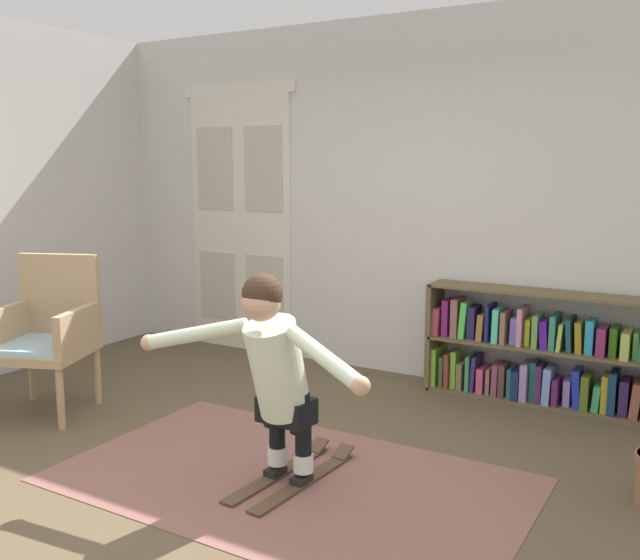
% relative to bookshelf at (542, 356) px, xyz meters
% --- Properties ---
extents(ground_plane, '(7.20, 7.20, 0.00)m').
position_rel_bookshelf_xyz_m(ground_plane, '(-1.09, -2.39, -0.36)').
color(ground_plane, brown).
extents(back_wall, '(6.00, 0.10, 2.90)m').
position_rel_bookshelf_xyz_m(back_wall, '(-1.09, 0.21, 1.09)').
color(back_wall, silver).
rests_on(back_wall, ground).
extents(double_door, '(1.22, 0.05, 2.45)m').
position_rel_bookshelf_xyz_m(double_door, '(-2.82, 0.15, 0.87)').
color(double_door, beige).
rests_on(double_door, ground).
extents(rug, '(2.58, 1.53, 0.01)m').
position_rel_bookshelf_xyz_m(rug, '(-0.89, -2.01, -0.35)').
color(rug, '#85554D').
rests_on(rug, ground).
extents(bookshelf, '(1.78, 0.30, 0.83)m').
position_rel_bookshelf_xyz_m(bookshelf, '(0.00, 0.00, 0.00)').
color(bookshelf, brown).
rests_on(bookshelf, ground).
extents(wicker_chair, '(0.78, 0.78, 1.10)m').
position_rel_bookshelf_xyz_m(wicker_chair, '(-2.97, -1.92, 0.23)').
color(wicker_chair, tan).
rests_on(wicker_chair, ground).
extents(skis_pair, '(0.33, 0.91, 0.07)m').
position_rel_bookshelf_xyz_m(skis_pair, '(-0.89, -1.98, -0.33)').
color(skis_pair, brown).
rests_on(skis_pair, rug).
extents(person_skier, '(1.45, 0.59, 1.12)m').
position_rel_bookshelf_xyz_m(person_skier, '(-0.90, -2.14, 0.34)').
color(person_skier, white).
rests_on(person_skier, skis_pair).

